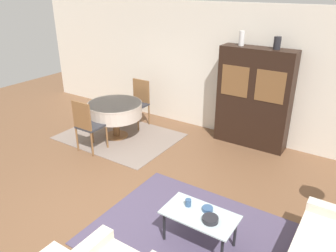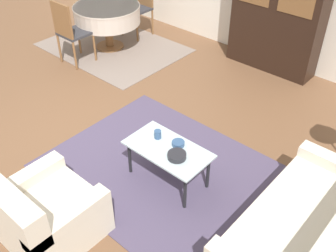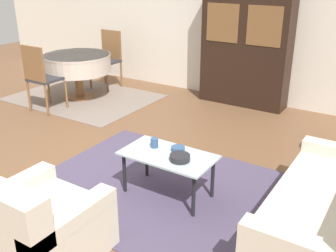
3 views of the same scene
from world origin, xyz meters
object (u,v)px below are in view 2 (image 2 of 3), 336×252
at_px(armchair, 44,215).
at_px(dining_table, 107,15).
at_px(display_cabinet, 279,9).
at_px(coffee_table, 168,152).
at_px(cup, 158,134).
at_px(bowl_small, 178,143).
at_px(dining_chair_near, 69,29).
at_px(dining_chair_far, 140,3).
at_px(bowl, 177,156).
at_px(couch, 307,232).

bearing_deg(armchair, dining_table, 129.87).
bearing_deg(display_cabinet, coffee_table, -81.06).
xyz_separation_m(cup, bowl_small, (0.25, 0.05, -0.02)).
relative_size(dining_chair_near, dining_chair_far, 1.00).
distance_m(coffee_table, cup, 0.23).
height_order(display_cabinet, dining_chair_near, display_cabinet).
height_order(armchair, coffee_table, armchair).
height_order(armchair, dining_table, armchair).
relative_size(coffee_table, dining_table, 0.81).
xyz_separation_m(coffee_table, dining_table, (-2.97, 1.80, 0.20)).
distance_m(display_cabinet, bowl, 3.20).
bearing_deg(dining_chair_far, bowl_small, 140.58).
bearing_deg(coffee_table, bowl_small, 67.64).
relative_size(dining_table, dining_chair_near, 1.09).
bearing_deg(display_cabinet, bowl_small, -79.87).
distance_m(couch, dining_chair_far, 5.16).
bearing_deg(coffee_table, couch, 4.05).
distance_m(dining_chair_far, cup, 3.75).
distance_m(coffee_table, dining_chair_far, 3.94).
bearing_deg(cup, display_cabinet, 95.32).
xyz_separation_m(couch, display_cabinet, (-2.03, 2.94, 0.69)).
bearing_deg(armchair, coffee_table, 74.53).
bearing_deg(dining_chair_near, display_cabinet, 39.32).
height_order(display_cabinet, dining_table, display_cabinet).
bearing_deg(bowl_small, coffee_table, -112.36).
bearing_deg(coffee_table, dining_table, 148.76).
bearing_deg(dining_table, bowl_small, -29.28).
relative_size(dining_table, bowl, 5.84).
height_order(dining_chair_near, bowl, dining_chair_near).
xyz_separation_m(armchair, coffee_table, (0.36, 1.32, 0.11)).
bearing_deg(dining_chair_far, coffee_table, 138.91).
relative_size(display_cabinet, dining_chair_near, 1.88).
height_order(armchair, display_cabinet, display_cabinet).
bearing_deg(cup, dining_table, 147.84).
bearing_deg(dining_table, display_cabinet, 26.68).
relative_size(dining_chair_far, bowl_small, 7.66).
xyz_separation_m(armchair, bowl, (0.53, 1.27, 0.19)).
xyz_separation_m(couch, armchair, (-1.91, -1.43, 0.00)).
bearing_deg(bowl, armchair, -112.67).
height_order(coffee_table, display_cabinet, display_cabinet).
relative_size(cup, bowl, 0.49).
distance_m(coffee_table, bowl, 0.19).
distance_m(coffee_table, dining_table, 3.48).
relative_size(couch, display_cabinet, 0.90).
bearing_deg(dining_chair_near, bowl, -18.75).
distance_m(dining_table, bowl, 3.64).
bearing_deg(bowl, coffee_table, 162.94).
bearing_deg(bowl_small, bowl, -53.67).
distance_m(armchair, bowl_small, 1.50).
xyz_separation_m(coffee_table, cup, (-0.20, 0.06, 0.10)).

